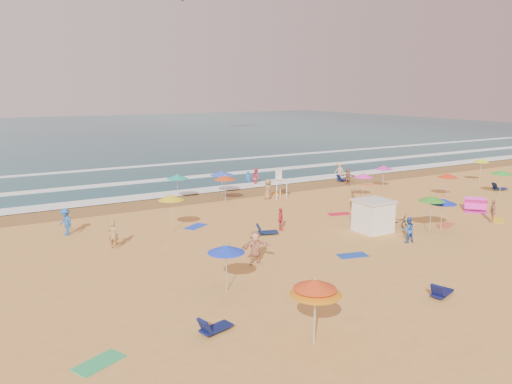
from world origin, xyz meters
TOP-DOWN VIEW (x-y plane):
  - ground at (0.00, 0.00)m, footprint 220.00×220.00m
  - ocean at (0.00, 84.00)m, footprint 220.00×140.00m
  - wet_sand at (0.00, 12.50)m, footprint 220.00×220.00m
  - surf_foam at (0.00, 21.32)m, footprint 200.00×18.70m
  - cabana at (1.67, -2.65)m, footprint 2.00×2.00m
  - cabana_roof at (1.67, -2.65)m, footprint 2.20×2.20m
  - bicycle at (3.57, -2.95)m, footprint 1.58×1.88m
  - lifeguard_stand at (1.71, 8.98)m, footprint 1.20×1.20m
  - beach_umbrellas at (1.26, 0.74)m, footprint 49.46×27.24m
  - loungers at (9.24, -2.22)m, footprint 46.00×25.45m
  - towels at (0.26, -1.18)m, footprint 48.23×23.77m
  - popup_tents at (21.62, 1.56)m, footprint 20.71×10.01m
  - beachgoers at (-2.88, 4.95)m, footprint 37.07×24.67m

SIDE VIEW (x-z plane):
  - ground at x=0.00m, z-range 0.00..0.00m
  - ocean at x=0.00m, z-range -0.09..0.09m
  - wet_sand at x=0.00m, z-range 0.01..0.01m
  - towels at x=0.26m, z-range 0.00..0.03m
  - surf_foam at x=0.00m, z-range 0.08..0.12m
  - loungers at x=9.24m, z-range 0.00..0.34m
  - bicycle at x=3.57m, z-range 0.00..0.97m
  - popup_tents at x=21.62m, z-range 0.00..1.20m
  - beachgoers at x=-2.88m, z-range -0.26..1.85m
  - cabana at x=1.67m, z-range 0.00..2.00m
  - lifeguard_stand at x=1.71m, z-range 0.00..2.10m
  - cabana_roof at x=1.67m, z-range 2.00..2.12m
  - beach_umbrellas at x=1.26m, z-range 1.70..2.52m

